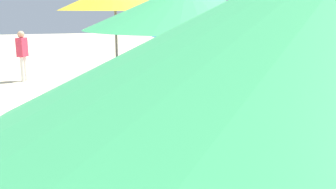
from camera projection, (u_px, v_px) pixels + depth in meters
name	position (u px, v px, depth m)	size (l,w,h in m)	color
umbrella_third	(187.00, 7.00, 4.32)	(2.38, 2.38, 2.64)	#4C4C51
lounger_third_shoreside	(226.00, 138.00, 6.00)	(1.32, 0.78, 0.56)	#4CA572
lounger_farthest_shoreside	(145.00, 91.00, 9.36)	(1.61, 0.59, 0.58)	#4CA572
person_walking_mid	(22.00, 51.00, 12.12)	(0.35, 0.42, 1.62)	silver
beach_ball	(267.00, 107.00, 8.41)	(0.36, 0.36, 0.36)	#3FB266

